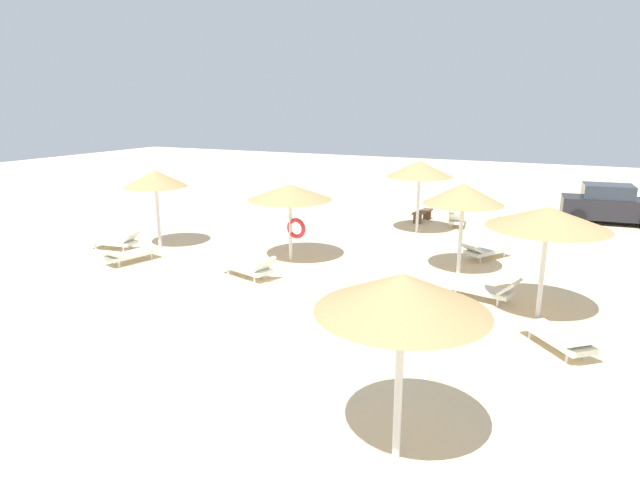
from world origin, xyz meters
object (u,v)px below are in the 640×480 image
object	(u,v)px
parasol_3	(463,194)
parasol_0	(548,218)
lounger_7	(116,241)
parasol_4	(290,193)
lounger_6	(562,338)
bench_0	(423,214)
parasol_1	(155,179)
lounger_0	(485,289)
lounger_4	(249,268)
bench_1	(516,222)
lounger_1	(128,254)
parasol_2	(402,294)
parasol_5	(420,169)
lounger_5	(457,219)
lounger_3	(485,250)
parked_car	(610,205)

from	to	relation	value
parasol_3	parasol_0	bearing A→B (deg)	-47.51
lounger_7	parasol_4	bearing A→B (deg)	13.28
lounger_6	bench_0	xyz separation A→B (m)	(-6.11, 11.58, 0.03)
parasol_1	lounger_0	xyz separation A→B (m)	(11.76, -0.57, -2.22)
lounger_4	bench_1	xyz separation A→B (m)	(6.66, 10.18, 0.02)
parasol_0	bench_1	xyz separation A→B (m)	(-1.52, 9.69, -2.18)
lounger_4	bench_0	size ratio (longest dim) A/B	1.27
lounger_1	lounger_4	bearing A→B (deg)	5.29
parasol_2	bench_0	size ratio (longest dim) A/B	1.89
lounger_1	lounger_6	bearing A→B (deg)	-4.19
parasol_5	lounger_5	xyz separation A→B (m)	(1.28, 1.82, -2.29)
parasol_1	parasol_2	world-z (taller)	parasol_2
parasol_3	lounger_3	xyz separation A→B (m)	(0.50, 1.93, -2.20)
parasol_3	lounger_1	world-z (taller)	parasol_3
parasol_5	parasol_2	bearing A→B (deg)	-75.74
parasol_5	bench_1	bearing A→B (deg)	30.70
lounger_6	parasol_4	bearing A→B (deg)	157.22
parked_car	parasol_0	bearing A→B (deg)	-98.96
lounger_5	lounger_7	distance (m)	13.88
lounger_3	lounger_6	distance (m)	7.05
parasol_2	parasol_3	size ratio (longest dim) A/B	1.03
lounger_0	lounger_5	distance (m)	9.09
parasol_1	lounger_7	size ratio (longest dim) A/B	1.47
parasol_5	bench_0	world-z (taller)	parasol_5
bench_1	parked_car	world-z (taller)	parked_car
parasol_1	lounger_4	distance (m)	5.70
parasol_1	parasol_2	distance (m)	14.11
lounger_7	bench_1	size ratio (longest dim) A/B	1.27
parasol_3	lounger_4	size ratio (longest dim) A/B	1.45
parasol_3	parasol_4	size ratio (longest dim) A/B	1.02
lounger_3	lounger_5	xyz separation A→B (m)	(-1.87, 4.66, 0.01)
lounger_1	lounger_6	distance (m)	13.31
parasol_2	bench_1	xyz separation A→B (m)	(0.01, 16.51, -2.28)
lounger_1	bench_1	distance (m)	15.39
lounger_3	lounger_7	xyz separation A→B (m)	(-12.31, -4.49, 0.01)
lounger_5	lounger_6	distance (m)	12.08
parasol_0	lounger_5	bearing A→B (deg)	112.63
parasol_1	parasol_4	size ratio (longest dim) A/B	1.02
parasol_3	bench_0	xyz separation A→B (m)	(-3.00, 6.96, -2.16)
parked_car	lounger_4	bearing A→B (deg)	-127.34
lounger_1	parked_car	world-z (taller)	parked_car
parasol_2	bench_0	bearing A→B (deg)	103.59
lounger_6	lounger_1	bearing A→B (deg)	175.81
parasol_3	bench_1	world-z (taller)	parasol_3
parasol_0	lounger_1	xyz separation A→B (m)	(-12.69, -0.90, -2.22)
parasol_3	lounger_7	world-z (taller)	parasol_3
parasol_1	lounger_4	size ratio (longest dim) A/B	1.45
parasol_0	lounger_7	world-z (taller)	parasol_0
lounger_5	lounger_7	xyz separation A→B (m)	(-10.44, -9.15, -0.00)
lounger_3	lounger_5	bearing A→B (deg)	111.85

